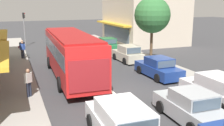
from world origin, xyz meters
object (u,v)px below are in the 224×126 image
city_bus (71,52)px  pedestrian_with_handbag_near (22,47)px  parked_hatchback_kerb_third (128,54)px  pedestrian_browsing_midblock (22,49)px  street_tree_right (152,15)px  wagon_adjacent_lane_trail (121,123)px  sedan_queue_gap_filler (192,107)px  parked_sedan_kerb_second (158,68)px  traffic_light_downstreet (24,23)px  parked_wagon_kerb_front (219,91)px  parked_sedan_kerb_rear (107,45)px  pedestrian_far_walker (28,81)px

city_bus → pedestrian_with_handbag_near: 9.46m
parked_hatchback_kerb_third → pedestrian_browsing_midblock: size_ratio=2.30×
parked_hatchback_kerb_third → street_tree_right: 4.29m
wagon_adjacent_lane_trail → sedan_queue_gap_filler: 3.73m
parked_sedan_kerb_second → city_bus: bearing=160.6°
traffic_light_downstreet → pedestrian_browsing_midblock: traffic_light_downstreet is taller
traffic_light_downstreet → pedestrian_browsing_midblock: (-0.69, -8.45, -1.79)m
parked_wagon_kerb_front → parked_sedan_kerb_second: (-0.25, 5.81, -0.08)m
parked_sedan_kerb_rear → sedan_queue_gap_filler: bearing=-98.2°
traffic_light_downstreet → wagon_adjacent_lane_trail: bearing=-85.2°
parked_hatchback_kerb_third → parked_sedan_kerb_rear: (0.18, 6.05, -0.05)m
city_bus → traffic_light_downstreet: 16.38m
parked_wagon_kerb_front → pedestrian_browsing_midblock: 18.22m
city_bus → pedestrian_with_handbag_near: (-3.01, 8.93, -0.81)m
wagon_adjacent_lane_trail → parked_sedan_kerb_rear: (6.40, 19.14, -0.08)m
parked_hatchback_kerb_third → sedan_queue_gap_filler: bearing=-101.3°
street_tree_right → traffic_light_downstreet: bearing=123.8°
parked_sedan_kerb_rear → pedestrian_far_walker: bearing=-126.1°
parked_wagon_kerb_front → parked_sedan_kerb_second: size_ratio=1.06×
city_bus → pedestrian_far_walker: city_bus is taller
street_tree_right → sedan_queue_gap_filler: bearing=-110.0°
parked_wagon_kerb_front → parked_hatchback_kerb_third: 11.36m
parked_sedan_kerb_second → pedestrian_browsing_midblock: pedestrian_browsing_midblock is taller
city_bus → parked_wagon_kerb_front: city_bus is taller
sedan_queue_gap_filler → traffic_light_downstreet: size_ratio=1.01×
parked_hatchback_kerb_third → parked_wagon_kerb_front: bearing=-89.0°
city_bus → parked_sedan_kerb_second: (6.02, -2.13, -1.22)m
wagon_adjacent_lane_trail → parked_sedan_kerb_rear: 20.18m
sedan_queue_gap_filler → wagon_adjacent_lane_trail: bearing=-172.7°
sedan_queue_gap_filler → pedestrian_far_walker: bearing=140.1°
parked_sedan_kerb_rear → traffic_light_downstreet: bearing=142.0°
traffic_light_downstreet → parked_sedan_kerb_rear: bearing=-38.0°
traffic_light_downstreet → parked_wagon_kerb_front: bearing=-70.4°
wagon_adjacent_lane_trail → sedan_queue_gap_filler: bearing=7.3°
pedestrian_with_handbag_near → pedestrian_browsing_midblock: same height
parked_sedan_kerb_rear → street_tree_right: size_ratio=0.72×
city_bus → parked_sedan_kerb_rear: (6.26, 9.48, -1.22)m
pedestrian_with_handbag_near → pedestrian_browsing_midblock: size_ratio=1.00×
wagon_adjacent_lane_trail → pedestrian_far_walker: bearing=116.6°
street_tree_right → pedestrian_browsing_midblock: 12.59m
sedan_queue_gap_filler → parked_wagon_kerb_front: (2.71, 1.25, 0.08)m
sedan_queue_gap_filler → parked_sedan_kerb_second: size_ratio=1.00×
city_bus → street_tree_right: (7.46, 1.56, 2.44)m
wagon_adjacent_lane_trail → sedan_queue_gap_filler: (3.70, 0.47, -0.08)m
parked_wagon_kerb_front → pedestrian_far_walker: (-9.48, 4.40, 0.32)m
wagon_adjacent_lane_trail → pedestrian_far_walker: pedestrian_far_walker is taller
wagon_adjacent_lane_trail → traffic_light_downstreet: bearing=94.8°
wagon_adjacent_lane_trail → parked_sedan_kerb_second: bearing=50.7°
parked_sedan_kerb_second → pedestrian_far_walker: size_ratio=2.61×
parked_sedan_kerb_rear → street_tree_right: bearing=-81.4°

